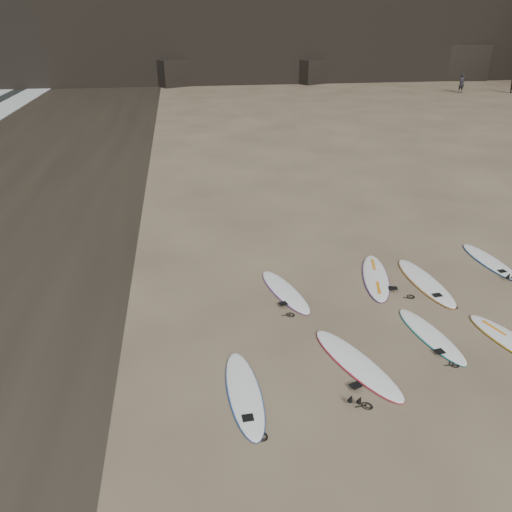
{
  "coord_description": "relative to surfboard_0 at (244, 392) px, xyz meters",
  "views": [
    {
      "loc": [
        -5.45,
        -8.31,
        6.49
      ],
      "look_at": [
        -3.91,
        1.84,
        1.5
      ],
      "focal_mm": 35.0,
      "sensor_mm": 36.0,
      "label": 1
    }
  ],
  "objects": [
    {
      "name": "surfboard_2",
      "position": [
        4.36,
        1.24,
        -0.0
      ],
      "size": [
        0.95,
        2.36,
        0.08
      ],
      "primitive_type": "ellipsoid",
      "rotation": [
        0.0,
        0.0,
        0.18
      ],
      "color": "white",
      "rests_on": "ground"
    },
    {
      "name": "surfboard_7",
      "position": [
        5.35,
        3.56,
        0.0
      ],
      "size": [
        0.84,
        2.78,
        0.1
      ],
      "primitive_type": "ellipsoid",
      "rotation": [
        0.0,
        0.0,
        0.07
      ],
      "color": "white",
      "rests_on": "ground"
    },
    {
      "name": "surfboard_6",
      "position": [
        4.13,
        4.03,
        0.0
      ],
      "size": [
        1.32,
        2.76,
        0.1
      ],
      "primitive_type": "ellipsoid",
      "rotation": [
        0.0,
        0.0,
        -0.26
      ],
      "color": "white",
      "rests_on": "ground"
    },
    {
      "name": "ground",
      "position": [
        4.56,
        1.01,
        -0.04
      ],
      "size": [
        240.0,
        240.0,
        0.0
      ],
      "primitive_type": "plane",
      "color": "#897559",
      "rests_on": "ground"
    },
    {
      "name": "surfboard_0",
      "position": [
        0.0,
        0.0,
        0.0
      ],
      "size": [
        0.7,
        2.52,
        0.09
      ],
      "primitive_type": "ellipsoid",
      "rotation": [
        0.0,
        0.0,
        0.04
      ],
      "color": "white",
      "rests_on": "ground"
    },
    {
      "name": "surfboard_8",
      "position": [
        7.75,
        4.45,
        -0.0
      ],
      "size": [
        0.76,
        2.49,
        0.09
      ],
      "primitive_type": "ellipsoid",
      "rotation": [
        0.0,
        0.0,
        0.07
      ],
      "color": "white",
      "rests_on": "ground"
    },
    {
      "name": "surfboard_5",
      "position": [
        1.53,
        3.64,
        -0.0
      ],
      "size": [
        1.21,
        2.49,
        0.09
      ],
      "primitive_type": "ellipsoid",
      "rotation": [
        0.0,
        0.0,
        0.27
      ],
      "color": "white",
      "rests_on": "ground"
    },
    {
      "name": "surfboard_1",
      "position": [
        2.39,
        0.53,
        0.0
      ],
      "size": [
        1.54,
        2.73,
        0.1
      ],
      "primitive_type": "ellipsoid",
      "rotation": [
        0.0,
        0.0,
        0.36
      ],
      "color": "white",
      "rests_on": "ground"
    },
    {
      "name": "person_a",
      "position": [
        24.69,
        36.81,
        0.79
      ],
      "size": [
        0.67,
        0.49,
        1.67
      ],
      "primitive_type": "imported",
      "rotation": [
        0.0,
        0.0,
        0.17
      ],
      "color": "black",
      "rests_on": "ground"
    }
  ]
}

